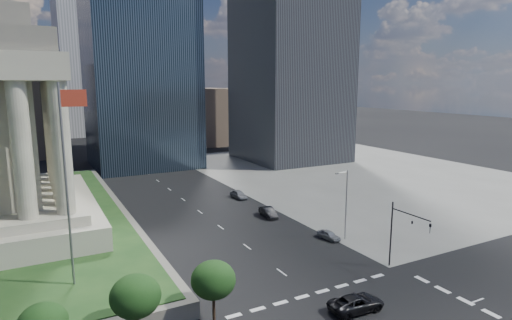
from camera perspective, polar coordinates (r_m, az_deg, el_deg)
ground at (r=124.38m, az=-16.10°, el=-0.30°), size 500.00×500.00×0.00m
sidewalk_ne at (r=108.87m, az=13.22°, el=-1.62°), size 68.00×90.00×0.03m
flagpole at (r=44.89m, az=-23.85°, el=-1.81°), size 2.52×0.24×20.00m
midrise_glass at (r=118.29m, az=-15.34°, el=13.82°), size 26.00×26.00×60.00m
building_filler_ne at (r=160.72m, az=-7.29°, el=5.90°), size 20.00×30.00×20.00m
building_filler_nw at (r=150.26m, az=-30.14°, el=5.85°), size 24.00×30.00×28.00m
traffic_signal_ne at (r=52.76m, az=19.03°, el=-8.64°), size 0.30×5.74×8.00m
street_lamp_north at (r=61.00m, az=11.82°, el=-5.35°), size 2.13×0.22×10.00m
pickup_truck at (r=44.74m, az=13.24°, el=-18.07°), size 2.89×5.79×1.58m
parked_sedan_near at (r=62.22m, az=9.69°, el=-9.83°), size 3.86×1.96×1.26m
parked_sedan_mid at (r=71.11m, az=1.63°, el=-6.98°), size 2.21×4.93×1.57m
parked_sedan_far at (r=82.35m, az=-2.32°, el=-4.59°), size 4.64×2.05×1.55m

